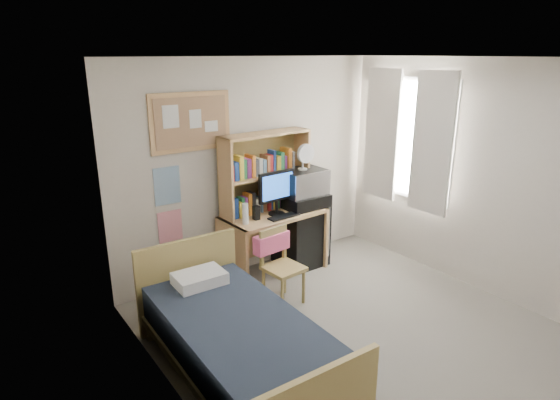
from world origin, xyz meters
TOP-DOWN VIEW (x-y plane):
  - floor at (0.00, 0.00)m, footprint 3.60×4.20m
  - ceiling at (0.00, 0.00)m, footprint 3.60×4.20m
  - wall_back at (0.00, 2.10)m, footprint 3.60×0.04m
  - wall_left at (-1.80, 0.00)m, footprint 0.04×4.20m
  - wall_right at (1.80, 0.00)m, footprint 0.04×4.20m
  - window_unit at (1.75, 1.20)m, footprint 0.10×1.40m
  - curtain_left at (1.72, 0.80)m, footprint 0.04×0.55m
  - curtain_right at (1.72, 1.60)m, footprint 0.04×0.55m
  - bulletin_board at (-0.78, 2.08)m, footprint 0.94×0.03m
  - poster_wave at (-1.10, 2.09)m, footprint 0.30×0.01m
  - poster_japan at (-1.10, 2.09)m, footprint 0.28×0.01m
  - desk at (0.09, 1.76)m, footprint 1.30×0.70m
  - desk_chair at (-0.25, 1.10)m, footprint 0.46×0.46m
  - mini_fridge at (0.54, 1.80)m, footprint 0.56×0.56m
  - bed at (-1.28, 0.30)m, footprint 1.06×2.04m
  - hutch at (0.08, 1.91)m, footprint 1.18×0.36m
  - monitor at (0.09, 1.70)m, footprint 0.51×0.07m
  - keyboard at (0.10, 1.56)m, footprint 0.41×0.15m
  - speaker_left at (-0.21, 1.69)m, footprint 0.07×0.07m
  - speaker_right at (0.39, 1.72)m, footprint 0.08×0.08m
  - water_bottle at (-0.39, 1.64)m, footprint 0.07×0.07m
  - hoodie at (-0.27, 1.30)m, footprint 0.44×0.17m
  - microwave at (0.54, 1.78)m, footprint 0.54×0.41m
  - desk_fan at (0.54, 1.78)m, footprint 0.23×0.23m
  - pillow at (-1.26, 1.05)m, footprint 0.47×0.34m

SIDE VIEW (x-z plane):
  - floor at x=0.00m, z-range -0.02..0.00m
  - bed at x=-1.28m, z-range 0.00..0.55m
  - desk at x=0.09m, z-range 0.00..0.79m
  - desk_chair at x=-0.25m, z-range 0.00..0.84m
  - mini_fridge at x=0.54m, z-range 0.00..0.95m
  - pillow at x=-1.26m, z-range 0.55..0.67m
  - hoodie at x=-0.27m, z-range 0.55..0.75m
  - poster_japan at x=-1.10m, z-range 0.60..0.96m
  - keyboard at x=0.10m, z-range 0.79..0.81m
  - speaker_left at x=-0.21m, z-range 0.79..0.96m
  - speaker_right at x=0.39m, z-range 0.79..0.98m
  - water_bottle at x=-0.39m, z-range 0.79..1.03m
  - monitor at x=0.09m, z-range 0.79..1.33m
  - microwave at x=0.54m, z-range 0.95..1.26m
  - poster_wave at x=-1.10m, z-range 1.04..1.46m
  - hutch at x=0.08m, z-range 0.79..1.74m
  - wall_back at x=0.00m, z-range 0.00..2.60m
  - wall_left at x=-1.80m, z-range 0.00..2.60m
  - wall_right at x=1.80m, z-range 0.00..2.60m
  - desk_fan at x=0.54m, z-range 1.26..1.55m
  - window_unit at x=1.75m, z-range 0.75..2.45m
  - curtain_left at x=1.72m, z-range 0.75..2.45m
  - curtain_right at x=1.72m, z-range 0.75..2.45m
  - bulletin_board at x=-0.78m, z-range 1.60..2.24m
  - ceiling at x=0.00m, z-range 2.59..2.61m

